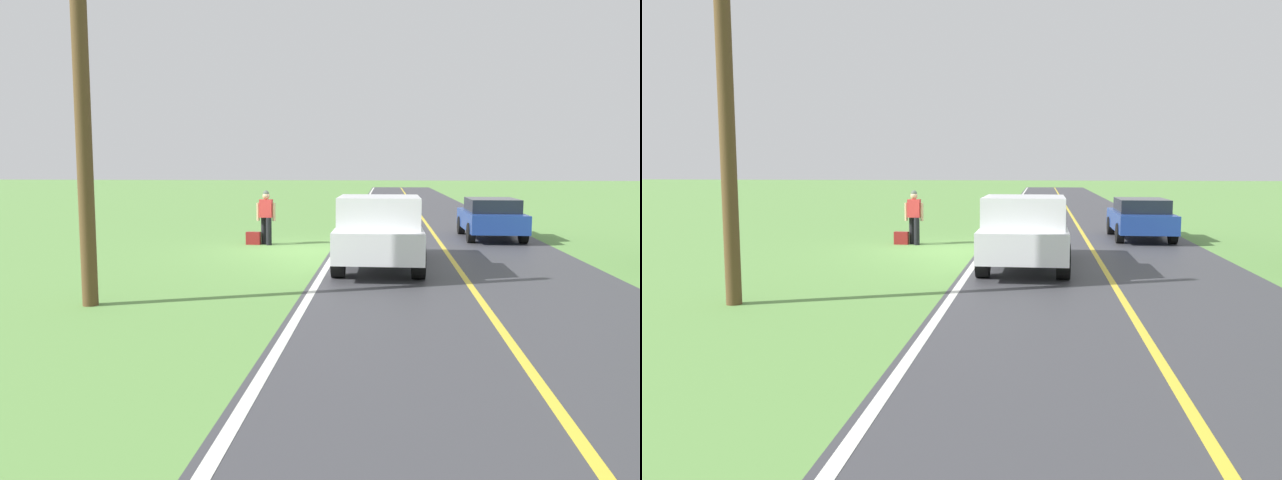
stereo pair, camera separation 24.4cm
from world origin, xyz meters
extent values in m
plane|color=#609347|center=(0.00, 0.00, 0.00)|extent=(200.00, 200.00, 0.00)
cube|color=#3D3D42|center=(-4.37, 0.00, 0.00)|extent=(6.86, 120.00, 0.00)
cube|color=silver|center=(-1.12, 0.00, 0.01)|extent=(0.16, 117.60, 0.00)
cube|color=gold|center=(-4.37, 0.00, 0.01)|extent=(0.14, 117.60, 0.00)
cylinder|color=black|center=(1.14, -0.90, 0.44)|extent=(0.18, 0.18, 0.88)
cylinder|color=black|center=(1.35, -1.15, 0.44)|extent=(0.18, 0.18, 0.88)
cube|color=red|center=(1.25, -1.02, 1.17)|extent=(0.41, 0.28, 0.58)
sphere|color=tan|center=(1.25, -1.02, 1.57)|extent=(0.23, 0.23, 0.23)
sphere|color=#4C564C|center=(1.25, -1.02, 1.65)|extent=(0.20, 0.20, 0.20)
cube|color=#234C2D|center=(1.24, -1.22, 1.20)|extent=(0.33, 0.21, 0.44)
cylinder|color=tan|center=(0.99, -0.99, 1.06)|extent=(0.10, 0.10, 0.58)
cylinder|color=tan|center=(1.51, -1.01, 1.06)|extent=(0.10, 0.10, 0.58)
cube|color=maroon|center=(1.67, -0.99, 0.21)|extent=(0.47, 0.22, 0.41)
cube|color=silver|center=(-2.43, 3.15, 0.75)|extent=(2.03, 5.41, 0.70)
cube|color=silver|center=(-2.42, 4.34, 1.46)|extent=(1.85, 2.17, 0.72)
cube|color=black|center=(-2.42, 4.34, 1.53)|extent=(1.69, 1.30, 0.43)
cube|color=silver|center=(-3.37, 2.08, 1.33)|extent=(0.12, 3.02, 0.45)
cube|color=silver|center=(-1.49, 2.07, 1.33)|extent=(0.12, 3.02, 0.45)
cube|color=silver|center=(-2.44, 0.56, 1.33)|extent=(1.84, 0.11, 0.45)
cylinder|color=black|center=(-3.32, 4.91, 0.40)|extent=(0.30, 0.80, 0.80)
cylinder|color=black|center=(-1.52, 4.90, 0.40)|extent=(0.30, 0.80, 0.80)
cylinder|color=black|center=(-3.34, 1.61, 0.40)|extent=(0.30, 0.80, 0.80)
cylinder|color=black|center=(-1.54, 1.60, 0.40)|extent=(0.30, 0.80, 0.80)
cube|color=navy|center=(-6.23, -3.58, 0.64)|extent=(1.85, 4.40, 0.62)
cube|color=black|center=(-6.23, -3.38, 1.18)|extent=(1.63, 2.38, 0.46)
cylinder|color=black|center=(-5.39, -4.98, 0.33)|extent=(0.24, 0.66, 0.66)
cylinder|color=black|center=(-7.08, -4.98, 0.33)|extent=(0.24, 0.66, 0.66)
cylinder|color=black|center=(-5.39, -2.18, 0.33)|extent=(0.24, 0.66, 0.66)
cylinder|color=black|center=(-7.08, -2.18, 0.33)|extent=(0.24, 0.66, 0.66)
cylinder|color=brown|center=(2.74, 8.29, 3.54)|extent=(0.28, 0.28, 7.08)
camera|label=1|loc=(-2.57, 19.18, 2.50)|focal=35.88mm
camera|label=2|loc=(-2.81, 19.16, 2.50)|focal=35.88mm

